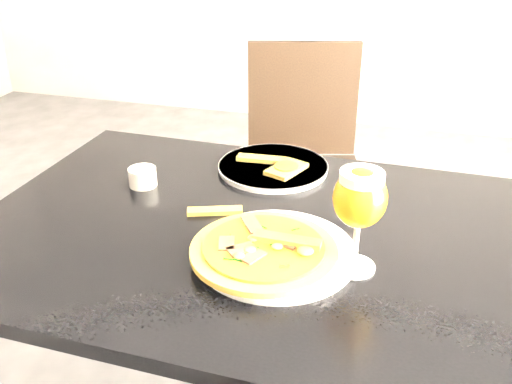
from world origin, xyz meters
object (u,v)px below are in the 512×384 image
(chair_far, at_px, (303,163))
(beer_glass, at_px, (360,199))
(pizza, at_px, (264,249))
(dining_table, at_px, (265,266))

(chair_far, bearing_deg, beer_glass, -89.03)
(pizza, distance_m, beer_glass, 0.20)
(pizza, relative_size, beer_glass, 1.38)
(dining_table, height_order, chair_far, chair_far)
(dining_table, relative_size, beer_glass, 6.21)
(dining_table, relative_size, chair_far, 1.35)
(chair_far, xyz_separation_m, beer_glass, (0.28, -0.98, 0.39))
(chair_far, height_order, pizza, chair_far)
(dining_table, height_order, pizza, pizza)
(dining_table, distance_m, beer_glass, 0.31)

